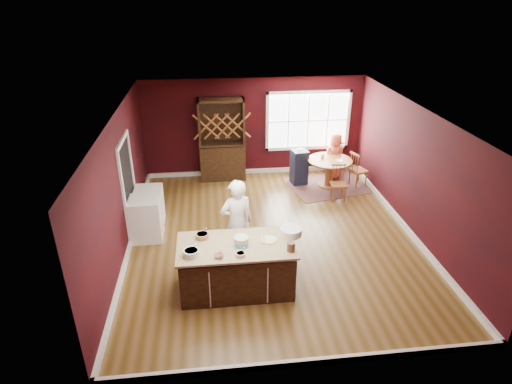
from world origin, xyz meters
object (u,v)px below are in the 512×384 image
(chair_east, at_px, (359,169))
(washer, at_px, (146,219))
(high_chair, at_px, (299,166))
(hutch, at_px, (222,140))
(chair_south, at_px, (339,183))
(seated_woman, at_px, (334,156))
(toddler, at_px, (299,154))
(dining_table, at_px, (329,167))
(kitchen_island, at_px, (237,268))
(chair_north, at_px, (333,157))
(layer_cake, at_px, (241,241))
(dryer, at_px, (150,206))
(baker, at_px, (237,223))

(chair_east, xyz_separation_m, washer, (-5.31, -2.04, -0.02))
(high_chair, distance_m, hutch, 2.19)
(chair_east, height_order, chair_south, chair_east)
(seated_woman, xyz_separation_m, toddler, (-1.03, -0.17, 0.17))
(chair_east, relative_size, washer, 1.04)
(dining_table, xyz_separation_m, chair_east, (0.78, -0.07, -0.05))
(kitchen_island, height_order, high_chair, high_chair)
(kitchen_island, height_order, chair_north, chair_north)
(layer_cake, height_order, seated_woman, seated_woman)
(chair_south, bearing_deg, kitchen_island, -125.32)
(layer_cake, relative_size, high_chair, 0.35)
(kitchen_island, bearing_deg, chair_east, 48.12)
(high_chair, bearing_deg, toddler, 75.38)
(kitchen_island, height_order, washer, washer)
(seated_woman, bearing_deg, chair_south, 62.11)
(dryer, bearing_deg, chair_south, 8.10)
(chair_east, bearing_deg, dining_table, 65.83)
(seated_woman, xyz_separation_m, high_chair, (-1.03, -0.25, -0.15))
(washer, bearing_deg, chair_east, 21.06)
(kitchen_island, distance_m, chair_south, 4.23)
(chair_north, bearing_deg, kitchen_island, 45.06)
(chair_south, height_order, dryer, chair_south)
(dining_table, height_order, chair_south, chair_south)
(dining_table, bearing_deg, high_chair, 160.94)
(baker, bearing_deg, toddler, -132.31)
(chair_north, xyz_separation_m, dryer, (-4.85, -2.28, -0.07))
(chair_south, distance_m, chair_north, 1.67)
(kitchen_island, height_order, seated_woman, seated_woman)
(chair_south, xyz_separation_m, hutch, (-2.80, 1.65, 0.66))
(chair_east, height_order, hutch, hutch)
(hutch, relative_size, dryer, 2.61)
(baker, distance_m, high_chair, 4.00)
(dining_table, xyz_separation_m, dryer, (-4.52, -1.47, -0.11))
(seated_woman, xyz_separation_m, hutch, (-3.06, 0.31, 0.47))
(chair_south, bearing_deg, hutch, 155.08)
(baker, height_order, hutch, hutch)
(baker, relative_size, chair_south, 1.92)
(baker, bearing_deg, kitchen_island, 71.13)
(dining_table, relative_size, high_chair, 1.19)
(baker, distance_m, hutch, 4.06)
(chair_north, height_order, hutch, hutch)
(chair_north, distance_m, toddler, 1.22)
(hutch, bearing_deg, chair_north, -0.34)
(chair_east, xyz_separation_m, dryer, (-5.31, -1.40, -0.05))
(chair_north, bearing_deg, hutch, -12.67)
(chair_south, bearing_deg, dining_table, 96.93)
(kitchen_island, distance_m, chair_north, 5.74)
(seated_woman, relative_size, hutch, 0.58)
(washer, relative_size, dryer, 1.07)
(kitchen_island, bearing_deg, toddler, 65.31)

